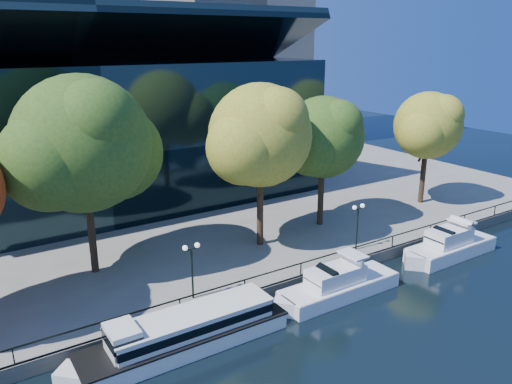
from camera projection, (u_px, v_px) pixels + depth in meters
ground at (271, 325)px, 33.07m from camera, size 160.00×160.00×0.00m
promenade at (105, 187)px, 62.11m from camera, size 90.00×67.08×1.00m
railing at (245, 280)px, 35.11m from camera, size 88.20×0.08×0.99m
convention_building at (75, 133)px, 54.00m from camera, size 50.00×24.57×21.43m
tour_boat at (181, 332)px, 30.22m from camera, size 14.38×3.21×2.73m
cruiser_near at (335, 285)px, 36.44m from camera, size 10.68×2.75×3.10m
cruiser_far at (448, 246)px, 43.21m from camera, size 10.08×2.79×3.29m
tree_2 at (86, 147)px, 35.77m from camera, size 12.42×10.18×14.98m
tree_3 at (262, 137)px, 40.96m from camera, size 10.70×8.77×13.92m
tree_4 at (325, 139)px, 46.05m from camera, size 9.47×7.77×12.32m
tree_5 at (429, 127)px, 52.56m from camera, size 8.86×7.26×12.03m
lamp_1 at (192, 258)px, 33.72m from camera, size 1.26×0.36×4.03m
lamp_2 at (358, 216)px, 41.71m from camera, size 1.26×0.36×4.03m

